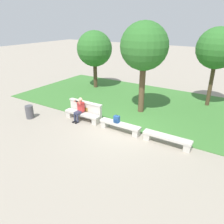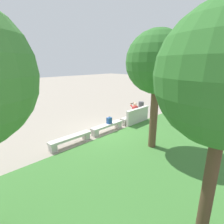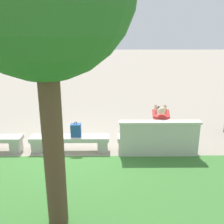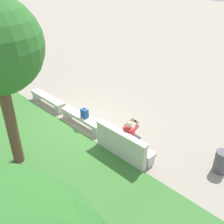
{
  "view_description": "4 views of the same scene",
  "coord_description": "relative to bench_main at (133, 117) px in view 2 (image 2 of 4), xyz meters",
  "views": [
    {
      "loc": [
        4.92,
        -8.53,
        5.25
      ],
      "look_at": [
        -0.46,
        -0.02,
        0.96
      ],
      "focal_mm": 35.0,
      "sensor_mm": 36.0,
      "label": 1
    },
    {
      "loc": [
        6.52,
        6.91,
        3.88
      ],
      "look_at": [
        -0.75,
        -0.36,
        0.96
      ],
      "focal_mm": 28.0,
      "sensor_mm": 36.0,
      "label": 2
    },
    {
      "loc": [
        -1.12,
        6.79,
        3.3
      ],
      "look_at": [
        -1.19,
        -0.29,
        1.07
      ],
      "focal_mm": 42.0,
      "sensor_mm": 36.0,
      "label": 3
    },
    {
      "loc": [
        -7.18,
        5.53,
        5.83
      ],
      "look_at": [
        -1.02,
        -0.7,
        0.75
      ],
      "focal_mm": 42.0,
      "sensor_mm": 36.0,
      "label": 4
    }
  ],
  "objects": [
    {
      "name": "bench_near",
      "position": [
        2.45,
        0.0,
        0.0
      ],
      "size": [
        2.21,
        0.4,
        0.45
      ],
      "color": "beige",
      "rests_on": "ground"
    },
    {
      "name": "tree_behind_wall",
      "position": [
        2.24,
        2.89,
        3.55
      ],
      "size": [
        2.67,
        2.67,
        5.23
      ],
      "color": "brown",
      "rests_on": "ground"
    },
    {
      "name": "ground_plane",
      "position": [
        2.45,
        0.0,
        -0.31
      ],
      "size": [
        80.0,
        80.0,
        0.0
      ],
      "primitive_type": "plane",
      "color": "gray"
    },
    {
      "name": "backpack",
      "position": [
        2.26,
        -0.02,
        0.32
      ],
      "size": [
        0.28,
        0.24,
        0.43
      ],
      "color": "#234C8C",
      "rests_on": "bench_near"
    },
    {
      "name": "grass_strip",
      "position": [
        2.45,
        4.38,
        -0.29
      ],
      "size": [
        19.1,
        8.0,
        0.03
      ],
      "primitive_type": "cube",
      "color": "#3D7533",
      "rests_on": "ground"
    },
    {
      "name": "bench_mid",
      "position": [
        4.89,
        0.0,
        0.0
      ],
      "size": [
        2.21,
        0.4,
        0.45
      ],
      "color": "beige",
      "rests_on": "ground"
    },
    {
      "name": "backrest_wall_with_plaque",
      "position": [
        0.0,
        0.34,
        0.21
      ],
      "size": [
        2.16,
        0.24,
        1.01
      ],
      "color": "beige",
      "rests_on": "ground"
    },
    {
      "name": "bench_main",
      "position": [
        0.0,
        0.0,
        0.0
      ],
      "size": [
        2.21,
        0.4,
        0.45
      ],
      "color": "beige",
      "rests_on": "ground"
    },
    {
      "name": "person_photographer",
      "position": [
        -0.1,
        -0.08,
        0.43
      ],
      "size": [
        0.49,
        0.74,
        1.32
      ],
      "color": "black",
      "rests_on": "ground"
    },
    {
      "name": "trash_bin",
      "position": [
        -2.74,
        -1.36,
        0.07
      ],
      "size": [
        0.44,
        0.44,
        0.75
      ],
      "primitive_type": "cylinder",
      "color": "#4C4C51",
      "rests_on": "ground"
    }
  ]
}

